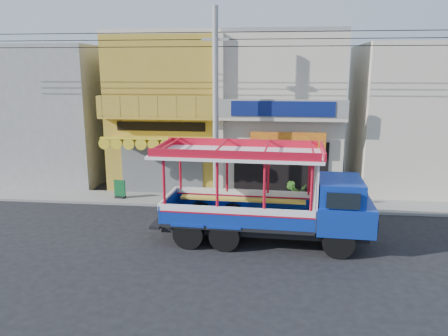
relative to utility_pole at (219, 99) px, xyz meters
name	(u,v)px	position (x,y,z in m)	size (l,w,h in m)	color
ground	(230,233)	(0.85, -3.30, -5.03)	(90.00, 90.00, 0.00)	black
sidewalk	(238,202)	(0.85, 0.70, -4.97)	(30.00, 2.00, 0.12)	slate
shophouse_left	(174,110)	(-3.15, 4.66, -0.92)	(6.00, 7.50, 8.24)	#A88D25
shophouse_right	(281,111)	(2.85, 4.66, -0.93)	(6.00, 6.75, 8.24)	beige
party_pilaster	(220,118)	(-0.15, 1.55, -1.03)	(0.35, 0.30, 8.00)	beige
filler_building_left	(57,114)	(-10.15, 4.70, -1.23)	(6.00, 6.00, 7.60)	gray
filler_building_right	(414,118)	(9.85, 4.70, -1.23)	(6.00, 6.00, 7.60)	beige
utility_pole	(219,99)	(0.00, 0.00, 0.00)	(28.00, 0.26, 9.00)	gray
songthaew_truck	(279,197)	(2.73, -4.05, -3.26)	(7.99, 2.93, 3.68)	black
green_sign	(120,190)	(-5.00, 0.50, -4.53)	(0.59, 0.35, 0.90)	black
potted_plant_a	(298,193)	(3.70, 0.89, -4.49)	(0.76, 0.66, 0.84)	#2B5A19
potted_plant_b	(291,191)	(3.37, 1.09, -4.45)	(0.51, 0.41, 0.92)	#2B5A19
potted_plant_c	(354,196)	(6.28, 0.76, -4.49)	(0.48, 0.48, 0.85)	#2B5A19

